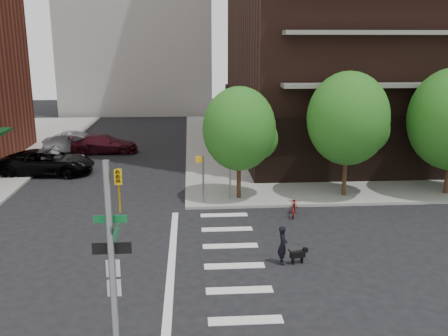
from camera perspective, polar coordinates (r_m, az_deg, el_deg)
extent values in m
plane|color=black|center=(20.13, -7.51, -11.31)|extent=(120.00, 120.00, 0.00)
cube|color=gray|center=(46.63, 20.43, 2.75)|extent=(39.00, 33.00, 0.15)
cube|color=silver|center=(16.65, 2.48, -17.02)|extent=(2.40, 0.50, 0.01)
cube|color=silver|center=(18.37, 1.77, -13.79)|extent=(2.40, 0.50, 0.01)
cube|color=silver|center=(20.15, 1.20, -11.13)|extent=(2.40, 0.50, 0.01)
cube|color=silver|center=(21.97, 0.73, -8.90)|extent=(2.40, 0.50, 0.01)
cube|color=silver|center=(23.82, 0.33, -7.02)|extent=(2.40, 0.50, 0.01)
cube|color=silver|center=(25.69, 0.00, -5.40)|extent=(2.40, 0.50, 0.01)
cube|color=silver|center=(20.10, -6.06, -11.28)|extent=(0.30, 13.00, 0.01)
cube|color=black|center=(45.77, 17.53, 5.43)|extent=(25.50, 25.50, 4.00)
cylinder|color=#301E11|center=(27.75, 1.70, -1.10)|extent=(0.24, 0.24, 2.30)
sphere|color=#235B19|center=(27.16, 1.75, 4.50)|extent=(4.00, 4.00, 4.00)
cylinder|color=#301E11|center=(28.92, 13.62, -0.57)|extent=(0.24, 0.24, 2.60)
sphere|color=#235B19|center=(28.31, 13.99, 5.51)|extent=(4.50, 4.50, 4.50)
cylinder|color=#301E11|center=(31.28, 24.15, -0.60)|extent=(0.24, 0.24, 2.30)
cylinder|color=slate|center=(12.11, -12.55, -13.09)|extent=(0.16, 0.16, 6.00)
imported|color=gold|center=(11.21, -11.91, -2.60)|extent=(0.16, 0.20, 1.00)
cube|color=#0A5926|center=(11.61, -12.87, -5.71)|extent=(0.75, 0.02, 0.18)
cube|color=#0A5926|center=(11.53, -12.17, -7.13)|extent=(0.02, 0.75, 0.18)
cube|color=black|center=(11.83, -12.70, -8.94)|extent=(0.90, 0.02, 0.28)
cube|color=silver|center=(12.04, -12.57, -11.13)|extent=(0.32, 0.02, 0.42)
cube|color=silver|center=(12.26, -12.44, -13.25)|extent=(0.32, 0.02, 0.42)
cylinder|color=slate|center=(26.92, -2.39, -1.26)|extent=(0.10, 0.10, 2.60)
cube|color=gold|center=(26.64, -2.84, 1.01)|extent=(0.32, 0.25, 0.32)
cylinder|color=slate|center=(27.53, 0.71, -1.33)|extent=(0.08, 0.08, 2.20)
cube|color=gold|center=(27.16, 0.74, 0.42)|extent=(0.64, 0.02, 0.64)
imported|color=black|center=(35.27, -19.53, 0.64)|extent=(3.13, 6.22, 1.69)
imported|color=#43121B|center=(40.85, -13.52, 2.72)|extent=(2.33, 5.32, 1.52)
imported|color=gray|center=(41.49, -16.47, 2.80)|extent=(2.05, 5.14, 1.66)
imported|color=maroon|center=(25.85, 8.02, -4.32)|extent=(1.04, 1.90, 0.95)
imported|color=black|center=(20.19, 6.73, -8.73)|extent=(0.59, 0.40, 1.58)
cube|color=black|center=(20.43, 8.41, -9.74)|extent=(0.64, 0.34, 0.24)
cube|color=black|center=(20.51, 9.28, -9.22)|extent=(0.21, 0.18, 0.18)
cylinder|color=black|center=(20.63, 8.85, -10.29)|extent=(0.06, 0.06, 0.27)
cylinder|color=black|center=(20.45, 7.91, -10.49)|extent=(0.06, 0.06, 0.27)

